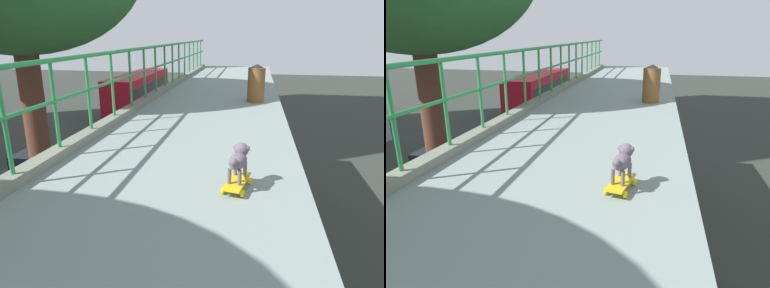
# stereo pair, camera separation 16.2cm
# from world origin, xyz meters

# --- Properties ---
(car_white_fifth) EXTENTS (1.82, 4.59, 1.52)m
(car_white_fifth) POSITION_xyz_m (-4.40, 8.62, 0.72)
(car_white_fifth) COLOR white
(car_white_fifth) RESTS_ON ground
(car_black_sixth) EXTENTS (2.01, 4.55, 1.45)m
(car_black_sixth) POSITION_xyz_m (-7.75, 12.42, 0.67)
(car_black_sixth) COLOR black
(car_black_sixth) RESTS_ON ground
(city_bus) EXTENTS (2.61, 10.81, 3.35)m
(city_bus) POSITION_xyz_m (-7.81, 27.75, 1.89)
(city_bus) COLOR #AD1020
(city_bus) RESTS_ON ground
(toy_skateboard) EXTENTS (0.28, 0.50, 0.09)m
(toy_skateboard) POSITION_xyz_m (1.89, 1.99, 5.31)
(toy_skateboard) COLOR gold
(toy_skateboard) RESTS_ON overpass_deck
(small_dog) EXTENTS (0.22, 0.41, 0.33)m
(small_dog) POSITION_xyz_m (1.90, 2.03, 5.54)
(small_dog) COLOR #635561
(small_dog) RESTS_ON toy_skateboard
(litter_bin) EXTENTS (0.37, 0.37, 0.80)m
(litter_bin) POSITION_xyz_m (2.05, 6.52, 5.65)
(litter_bin) COLOR brown
(litter_bin) RESTS_ON overpass_deck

